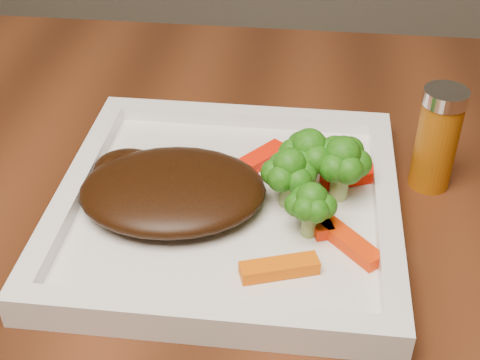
# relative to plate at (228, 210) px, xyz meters

# --- Properties ---
(plate) EXTENTS (0.27, 0.27, 0.01)m
(plate) POSITION_rel_plate_xyz_m (0.00, 0.00, 0.00)
(plate) COLOR white
(plate) RESTS_ON dining_table
(steak) EXTENTS (0.16, 0.13, 0.03)m
(steak) POSITION_rel_plate_xyz_m (-0.04, -0.01, 0.02)
(steak) COLOR black
(steak) RESTS_ON plate
(broccoli_0) EXTENTS (0.06, 0.06, 0.07)m
(broccoli_0) POSITION_rel_plate_xyz_m (0.06, 0.03, 0.04)
(broccoli_0) COLOR #2C5C0F
(broccoli_0) RESTS_ON plate
(broccoli_1) EXTENTS (0.06, 0.06, 0.06)m
(broccoli_1) POSITION_rel_plate_xyz_m (0.09, 0.02, 0.04)
(broccoli_1) COLOR #1F7313
(broccoli_1) RESTS_ON plate
(broccoli_2) EXTENTS (0.05, 0.05, 0.06)m
(broccoli_2) POSITION_rel_plate_xyz_m (0.07, -0.03, 0.04)
(broccoli_2) COLOR #2F6210
(broccoli_2) RESTS_ON plate
(broccoli_3) EXTENTS (0.06, 0.06, 0.06)m
(broccoli_3) POSITION_rel_plate_xyz_m (0.05, 0.01, 0.04)
(broccoli_3) COLOR #2F6510
(broccoli_3) RESTS_ON plate
(carrot_0) EXTENTS (0.06, 0.03, 0.01)m
(carrot_0) POSITION_rel_plate_xyz_m (0.05, -0.07, 0.01)
(carrot_0) COLOR #EC5F03
(carrot_0) RESTS_ON plate
(carrot_1) EXTENTS (0.05, 0.05, 0.01)m
(carrot_1) POSITION_rel_plate_xyz_m (0.10, -0.04, 0.01)
(carrot_1) COLOR #F03303
(carrot_1) RESTS_ON plate
(carrot_3) EXTENTS (0.06, 0.03, 0.01)m
(carrot_3) POSITION_rel_plate_xyz_m (0.10, 0.04, 0.01)
(carrot_3) COLOR #F01803
(carrot_3) RESTS_ON plate
(carrot_4) EXTENTS (0.05, 0.06, 0.01)m
(carrot_4) POSITION_rel_plate_xyz_m (0.02, 0.06, 0.01)
(carrot_4) COLOR #FF1A04
(carrot_4) RESTS_ON plate
(carrot_5) EXTENTS (0.03, 0.05, 0.01)m
(carrot_5) POSITION_rel_plate_xyz_m (0.07, -0.01, 0.01)
(carrot_5) COLOR red
(carrot_5) RESTS_ON plate
(spice_shaker) EXTENTS (0.04, 0.04, 0.09)m
(spice_shaker) POSITION_rel_plate_xyz_m (0.17, 0.06, 0.04)
(spice_shaker) COLOR #A55309
(spice_shaker) RESTS_ON dining_table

